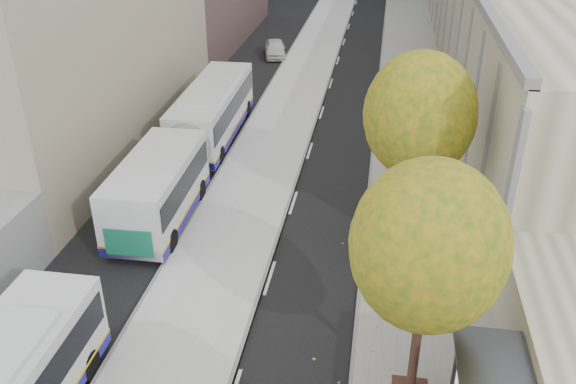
# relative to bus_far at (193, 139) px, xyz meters

# --- Properties ---
(bus_platform) EXTENTS (4.25, 150.00, 0.15)m
(bus_platform) POSITION_rel_bus_far_xyz_m (3.44, 8.08, -1.58)
(bus_platform) COLOR #B4B4B4
(bus_platform) RESTS_ON ground
(sidewalk) EXTENTS (4.75, 150.00, 0.08)m
(sidewalk) POSITION_rel_bus_far_xyz_m (11.44, 8.08, -1.62)
(sidewalk) COLOR gray
(sidewalk) RESTS_ON ground
(tree_c) EXTENTS (4.20, 4.20, 7.28)m
(tree_c) POSITION_rel_bus_far_xyz_m (10.91, -13.92, 3.59)
(tree_c) COLOR #321D15
(tree_c) RESTS_ON sidewalk
(tree_d) EXTENTS (4.40, 4.40, 7.60)m
(tree_d) POSITION_rel_bus_far_xyz_m (10.91, -4.92, 3.81)
(tree_d) COLOR #321D15
(tree_d) RESTS_ON sidewalk
(bus_far) EXTENTS (3.02, 18.26, 3.04)m
(bus_far) POSITION_rel_bus_far_xyz_m (0.00, 0.00, 0.00)
(bus_far) COLOR silver
(bus_far) RESTS_ON ground
(distant_car) EXTENTS (2.42, 4.28, 1.37)m
(distant_car) POSITION_rel_bus_far_xyz_m (0.40, 21.39, -0.97)
(distant_car) COLOR silver
(distant_car) RESTS_ON ground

